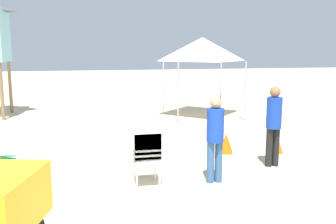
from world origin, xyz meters
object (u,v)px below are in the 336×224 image
at_px(popup_canopy, 202,49).
at_px(stacked_plastic_chairs, 147,152).
at_px(traffic_cone_far, 276,143).
at_px(lifeguard_near_left, 274,121).
at_px(lifeguard_near_center, 215,134).
at_px(traffic_cone_near, 226,143).

bearing_deg(popup_canopy, stacked_plastic_chairs, -115.22).
bearing_deg(stacked_plastic_chairs, traffic_cone_far, 24.18).
height_order(stacked_plastic_chairs, lifeguard_near_left, lifeguard_near_left).
xyz_separation_m(stacked_plastic_chairs, lifeguard_near_center, (1.28, -0.05, 0.28)).
distance_m(lifeguard_near_left, popup_canopy, 6.32).
xyz_separation_m(traffic_cone_near, traffic_cone_far, (1.20, -0.26, -0.01)).
xyz_separation_m(lifeguard_near_center, popup_canopy, (1.90, 6.80, 1.55)).
height_order(popup_canopy, traffic_cone_near, popup_canopy).
bearing_deg(traffic_cone_far, traffic_cone_near, 167.92).
relative_size(lifeguard_near_left, traffic_cone_far, 3.68).
bearing_deg(lifeguard_near_left, traffic_cone_near, 116.70).
bearing_deg(stacked_plastic_chairs, lifeguard_near_center, -2.36).
height_order(stacked_plastic_chairs, traffic_cone_far, stacked_plastic_chairs).
relative_size(lifeguard_near_left, popup_canopy, 0.59).
relative_size(lifeguard_near_left, lifeguard_near_center, 1.06).
distance_m(stacked_plastic_chairs, lifeguard_near_center, 1.31).
distance_m(stacked_plastic_chairs, traffic_cone_near, 2.90).
distance_m(popup_canopy, traffic_cone_near, 5.52).
relative_size(lifeguard_near_center, traffic_cone_near, 3.36).
relative_size(lifeguard_near_center, traffic_cone_far, 3.49).
bearing_deg(lifeguard_near_center, popup_canopy, 74.39).
bearing_deg(traffic_cone_far, stacked_plastic_chairs, -155.82).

